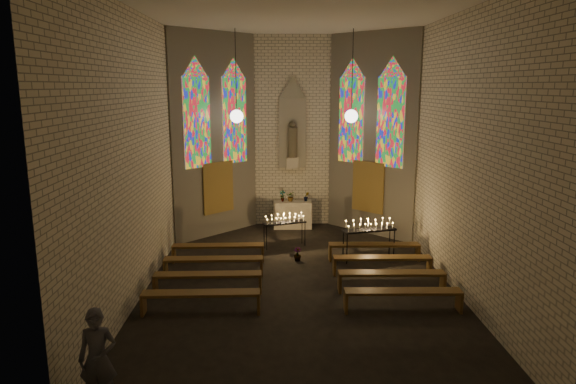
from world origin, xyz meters
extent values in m
plane|color=black|center=(0.00, 0.00, 0.00)|extent=(12.00, 12.00, 0.00)
cube|color=beige|center=(0.00, 6.00, 3.50)|extent=(8.00, 0.02, 7.00)
cube|color=beige|center=(0.00, -6.00, 3.50)|extent=(8.00, 0.02, 7.00)
cube|color=beige|center=(-4.00, 0.00, 3.50)|extent=(0.02, 12.00, 7.00)
cube|color=beige|center=(4.00, 0.00, 3.50)|extent=(0.02, 12.00, 7.00)
cube|color=silver|center=(0.00, 0.00, 7.00)|extent=(8.00, 12.00, 0.01)
cube|color=beige|center=(-2.75, 4.75, 3.50)|extent=(2.72, 2.72, 7.00)
cube|color=beige|center=(2.75, 4.75, 3.50)|extent=(2.72, 2.72, 7.00)
cube|color=#4C3F8C|center=(-3.21, 4.06, 4.00)|extent=(0.78, 0.78, 3.00)
cube|color=#4C3F8C|center=(-2.06, 5.21, 4.00)|extent=(0.78, 0.78, 3.00)
cube|color=#4C3F8C|center=(2.06, 5.21, 4.00)|extent=(0.78, 0.78, 3.00)
cube|color=#4C3F8C|center=(3.21, 4.06, 4.00)|extent=(0.78, 0.78, 3.00)
cube|color=brown|center=(-2.63, 4.63, 1.70)|extent=(0.95, 0.95, 1.80)
cube|color=brown|center=(2.63, 4.63, 1.70)|extent=(0.95, 0.95, 1.80)
cube|color=gray|center=(0.00, 5.92, 3.50)|extent=(1.00, 0.12, 2.60)
cone|color=gray|center=(0.00, 5.92, 5.15)|extent=(1.00, 1.00, 0.80)
cube|color=beige|center=(0.00, 5.78, 2.40)|extent=(0.45, 0.30, 0.40)
cylinder|color=brown|center=(0.00, 5.78, 3.15)|extent=(0.36, 0.36, 1.10)
sphere|color=brown|center=(0.00, 5.78, 3.80)|extent=(0.26, 0.26, 0.26)
sphere|color=white|center=(-1.90, 4.10, 4.20)|extent=(0.44, 0.44, 0.44)
cylinder|color=black|center=(-1.90, 4.10, 5.60)|extent=(0.02, 0.02, 2.80)
sphere|color=white|center=(1.90, 4.10, 4.20)|extent=(0.44, 0.44, 0.44)
cylinder|color=black|center=(1.90, 4.10, 5.60)|extent=(0.02, 0.02, 2.80)
cube|color=beige|center=(0.00, 5.45, 0.50)|extent=(1.40, 0.60, 1.00)
imported|color=#4C723F|center=(-0.38, 5.48, 1.21)|extent=(0.26, 0.22, 0.41)
imported|color=#4C723F|center=(-0.07, 5.50, 1.18)|extent=(0.38, 0.34, 0.37)
imported|color=#4C723F|center=(0.51, 5.49, 1.18)|extent=(0.22, 0.19, 0.36)
imported|color=#4C723F|center=(0.03, 1.77, 0.20)|extent=(0.28, 0.28, 0.41)
cube|color=black|center=(-0.33, 3.13, 0.81)|extent=(1.45, 0.77, 0.04)
cylinder|color=black|center=(-0.92, 2.80, 0.40)|extent=(0.03, 0.03, 0.80)
cylinder|color=black|center=(0.34, 3.22, 0.40)|extent=(0.03, 0.03, 0.80)
cylinder|color=black|center=(-1.01, 3.05, 0.40)|extent=(0.03, 0.03, 0.80)
cylinder|color=black|center=(0.25, 3.47, 0.40)|extent=(0.03, 0.03, 0.80)
cube|color=black|center=(2.19, 1.78, 0.94)|extent=(1.68, 0.78, 0.05)
cylinder|color=black|center=(1.49, 1.45, 0.46)|extent=(0.03, 0.03, 0.92)
cylinder|color=black|center=(2.97, 1.82, 0.46)|extent=(0.03, 0.03, 0.92)
cylinder|color=black|center=(1.41, 1.74, 0.46)|extent=(0.03, 0.03, 0.92)
cylinder|color=black|center=(2.90, 2.12, 0.46)|extent=(0.03, 0.03, 0.92)
cube|color=brown|center=(-2.35, 1.75, 0.49)|extent=(2.73, 0.42, 0.07)
cube|color=brown|center=(-3.68, 1.73, 0.25)|extent=(0.07, 0.38, 0.49)
cube|color=brown|center=(-1.02, 1.77, 0.25)|extent=(0.07, 0.38, 0.49)
cube|color=brown|center=(2.35, 1.75, 0.49)|extent=(2.73, 0.42, 0.07)
cube|color=brown|center=(1.02, 1.77, 0.25)|extent=(0.07, 0.38, 0.49)
cube|color=brown|center=(3.68, 1.73, 0.25)|extent=(0.07, 0.38, 0.49)
cube|color=brown|center=(-2.35, 0.55, 0.49)|extent=(2.73, 0.42, 0.07)
cube|color=brown|center=(-3.68, 0.53, 0.25)|extent=(0.07, 0.38, 0.49)
cube|color=brown|center=(-1.02, 0.57, 0.25)|extent=(0.07, 0.38, 0.49)
cube|color=brown|center=(2.35, 0.55, 0.49)|extent=(2.73, 0.42, 0.07)
cube|color=brown|center=(1.02, 0.57, 0.25)|extent=(0.07, 0.38, 0.49)
cube|color=brown|center=(3.68, 0.53, 0.25)|extent=(0.07, 0.38, 0.49)
cube|color=brown|center=(-2.35, -0.65, 0.49)|extent=(2.73, 0.42, 0.07)
cube|color=brown|center=(-3.68, -0.67, 0.25)|extent=(0.07, 0.38, 0.49)
cube|color=brown|center=(-1.02, -0.63, 0.25)|extent=(0.07, 0.38, 0.49)
cube|color=brown|center=(2.35, -0.65, 0.49)|extent=(2.73, 0.42, 0.07)
cube|color=brown|center=(1.02, -0.63, 0.25)|extent=(0.07, 0.38, 0.49)
cube|color=brown|center=(3.68, -0.67, 0.25)|extent=(0.07, 0.38, 0.49)
cube|color=brown|center=(-2.35, -1.85, 0.49)|extent=(2.73, 0.42, 0.07)
cube|color=brown|center=(-3.68, -1.87, 0.25)|extent=(0.07, 0.38, 0.49)
cube|color=brown|center=(-1.02, -1.83, 0.25)|extent=(0.07, 0.38, 0.49)
cube|color=brown|center=(2.35, -1.85, 0.49)|extent=(2.73, 0.42, 0.07)
cube|color=brown|center=(1.02, -1.83, 0.25)|extent=(0.07, 0.38, 0.49)
cube|color=brown|center=(3.68, -1.87, 0.25)|extent=(0.07, 0.38, 0.49)
imported|color=#43444C|center=(-3.50, -5.35, 0.85)|extent=(0.64, 0.44, 1.70)
camera|label=1|loc=(-0.58, -13.01, 5.19)|focal=32.00mm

